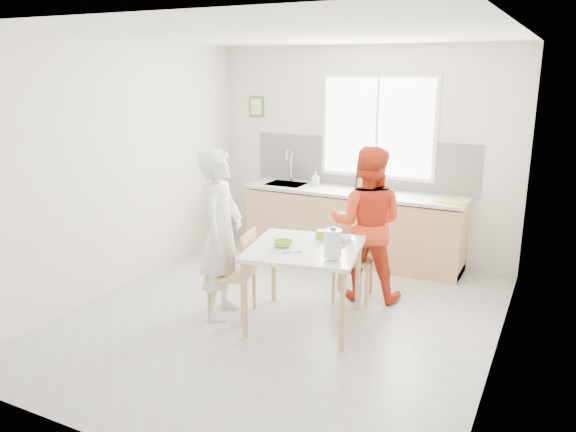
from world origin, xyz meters
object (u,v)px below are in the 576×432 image
object	(u,v)px
person_white	(221,234)
milk_jug	(333,243)
dining_table	(305,255)
chair_far	(354,252)
person_red	(367,224)
bowl_white	(341,239)
wine_bottle_b	(359,176)
chair_left	(238,270)
wine_bottle_a	(362,178)
bowl_green	(283,244)

from	to	relation	value
person_white	milk_jug	world-z (taller)	person_white
dining_table	chair_far	distance (m)	0.91
chair_far	person_red	bearing A→B (deg)	-2.25
bowl_white	chair_far	bearing A→B (deg)	96.33
person_white	wine_bottle_b	xyz separation A→B (m)	(0.58, 2.33, 0.23)
dining_table	chair_left	distance (m)	0.72
chair_left	person_red	xyz separation A→B (m)	(0.97, 1.03, 0.34)
chair_far	person_white	xyz separation A→B (m)	(-1.01, -1.04, 0.35)
chair_far	milk_jug	bearing A→B (deg)	-91.35
dining_table	chair_far	world-z (taller)	chair_far
person_white	wine_bottle_b	bearing A→B (deg)	-25.31
person_white	wine_bottle_a	bearing A→B (deg)	-28.28
bowl_white	wine_bottle_a	bearing A→B (deg)	103.13
bowl_green	milk_jug	size ratio (longest dim) A/B	0.66
milk_jug	chair_far	bearing A→B (deg)	88.65
chair_left	bowl_green	size ratio (longest dim) A/B	4.90
chair_left	bowl_white	distance (m)	1.07
dining_table	person_white	size ratio (longest dim) A/B	0.71
bowl_green	wine_bottle_b	world-z (taller)	wine_bottle_b
chair_left	person_red	size ratio (longest dim) A/B	0.53
person_red	wine_bottle_a	world-z (taller)	person_red
wine_bottle_a	wine_bottle_b	xyz separation A→B (m)	(-0.09, 0.12, -0.01)
person_red	dining_table	bearing A→B (deg)	59.74
dining_table	chair_left	bearing A→B (deg)	-168.64
wine_bottle_a	bowl_green	bearing A→B (deg)	-90.71
chair_far	bowl_white	distance (m)	0.65
dining_table	person_red	xyz separation A→B (m)	(0.30, 0.89, 0.12)
chair_left	bowl_white	bearing A→B (deg)	104.27
person_white	chair_left	bearing A→B (deg)	-90.00
person_red	wine_bottle_b	world-z (taller)	person_red
milk_jug	wine_bottle_a	bearing A→B (deg)	91.96
bowl_white	dining_table	bearing A→B (deg)	-128.83
chair_left	wine_bottle_a	distance (m)	2.31
bowl_green	chair_far	bearing A→B (deg)	69.00
wine_bottle_a	milk_jug	bearing A→B (deg)	-76.68
chair_left	wine_bottle_a	bearing A→B (deg)	155.44
person_red	bowl_white	distance (m)	0.59
chair_left	chair_far	xyz separation A→B (m)	(0.85, 1.01, 0.01)
dining_table	wine_bottle_a	distance (m)	2.08
milk_jug	wine_bottle_b	world-z (taller)	wine_bottle_b
bowl_green	wine_bottle_a	world-z (taller)	wine_bottle_a
dining_table	chair_far	xyz separation A→B (m)	(0.18, 0.87, -0.21)
person_white	person_red	distance (m)	1.55
chair_left	person_red	world-z (taller)	person_red
dining_table	chair_left	world-z (taller)	chair_left
chair_left	chair_far	world-z (taller)	chair_far
wine_bottle_a	chair_far	bearing A→B (deg)	-73.69
chair_left	person_white	xyz separation A→B (m)	(-0.16, -0.03, 0.36)
person_red	bowl_white	size ratio (longest dim) A/B	8.42
bowl_white	wine_bottle_a	xyz separation A→B (m)	(-0.40, 1.74, 0.27)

